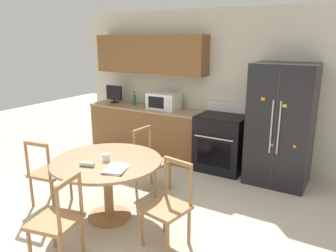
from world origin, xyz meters
TOP-DOWN VIEW (x-y plane):
  - ground_plane at (0.00, 0.00)m, footprint 14.00×14.00m
  - back_wall at (-0.30, 2.59)m, footprint 5.20×0.44m
  - kitchen_counter at (-1.10, 2.29)m, footprint 2.23×0.64m
  - refrigerator at (1.33, 2.23)m, footprint 0.87×0.72m
  - oven_range at (0.41, 2.26)m, footprint 0.77×0.68m
  - microwave at (-0.72, 2.29)m, footprint 0.54×0.37m
  - countertop_tv at (-1.87, 2.30)m, footprint 0.35×0.16m
  - counter_bottle at (-1.41, 2.34)m, footprint 0.07×0.07m
  - dining_table at (-0.18, 0.13)m, footprint 1.29×1.29m
  - dining_chair_left at (-1.06, -0.02)m, footprint 0.48×0.48m
  - dining_chair_far at (-0.15, 1.02)m, footprint 0.46×0.46m
  - dining_chair_right at (0.71, 0.03)m, footprint 0.49×0.49m
  - dining_chair_near at (-0.04, -0.75)m, footprint 0.50×0.50m
  - candle_glass at (-0.17, 0.11)m, footprint 0.09×0.09m
  - folded_napkin at (-0.23, -0.14)m, footprint 0.17×0.10m
  - mail_stack at (0.11, -0.05)m, footprint 0.31×0.36m

SIDE VIEW (x-z plane):
  - ground_plane at x=0.00m, z-range 0.00..0.00m
  - dining_chair_left at x=-1.06m, z-range -0.02..0.89m
  - dining_chair_far at x=-0.15m, z-range -0.02..0.89m
  - dining_chair_right at x=0.71m, z-range -0.02..0.89m
  - dining_chair_near at x=-0.04m, z-range -0.02..0.89m
  - kitchen_counter at x=-1.10m, z-range 0.00..0.90m
  - oven_range at x=0.41m, z-range -0.07..1.01m
  - dining_table at x=-0.18m, z-range 0.24..0.98m
  - mail_stack at x=0.11m, z-range 0.74..0.77m
  - folded_napkin at x=-0.23m, z-range 0.74..0.80m
  - candle_glass at x=-0.17m, z-range 0.74..0.82m
  - refrigerator at x=1.33m, z-range 0.00..1.79m
  - counter_bottle at x=-1.41m, z-range 0.87..1.13m
  - microwave at x=-0.72m, z-range 0.90..1.18m
  - countertop_tv at x=-1.87m, z-range 0.91..1.25m
  - back_wall at x=-0.30m, z-range 0.15..2.75m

